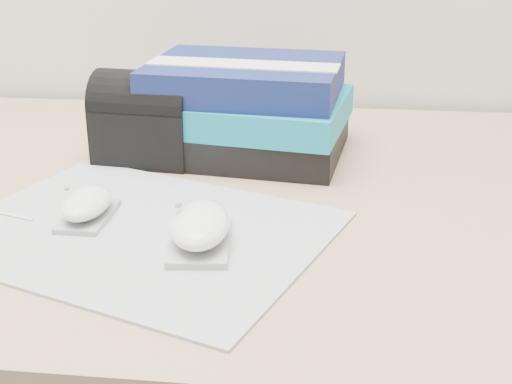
# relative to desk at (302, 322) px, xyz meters

# --- Properties ---
(desk) EXTENTS (1.60, 0.80, 0.73)m
(desk) POSITION_rel_desk_xyz_m (0.00, 0.00, 0.00)
(desk) COLOR #A47C5B
(desk) RESTS_ON ground
(mousepad) EXTENTS (0.48, 0.43, 0.00)m
(mousepad) POSITION_rel_desk_xyz_m (-0.18, -0.21, 0.24)
(mousepad) COLOR gray
(mousepad) RESTS_ON desk
(mouse_rear) EXTENTS (0.05, 0.09, 0.04)m
(mouse_rear) POSITION_rel_desk_xyz_m (-0.24, -0.18, 0.25)
(mouse_rear) COLOR #979799
(mouse_rear) RESTS_ON mousepad
(mouse_front) EXTENTS (0.07, 0.12, 0.05)m
(mouse_front) POSITION_rel_desk_xyz_m (-0.10, -0.23, 0.26)
(mouse_front) COLOR #9E9EA0
(mouse_front) RESTS_ON mousepad
(book_stack) EXTENTS (0.30, 0.25, 0.14)m
(book_stack) POSITION_rel_desk_xyz_m (-0.09, 0.08, 0.30)
(book_stack) COLOR black
(book_stack) RESTS_ON desk
(pouch) EXTENTS (0.14, 0.11, 0.13)m
(pouch) POSITION_rel_desk_xyz_m (-0.23, 0.03, 0.30)
(pouch) COLOR black
(pouch) RESTS_ON desk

